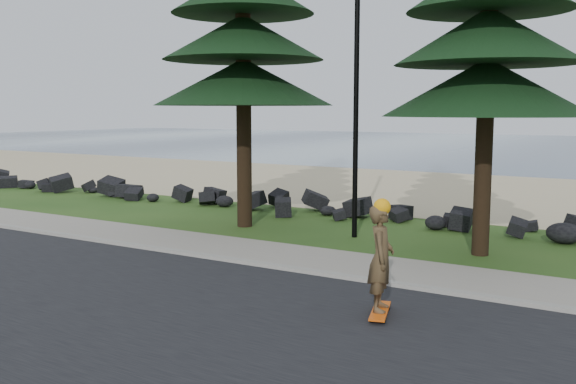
% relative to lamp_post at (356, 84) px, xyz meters
% --- Properties ---
extents(ground, '(160.00, 160.00, 0.00)m').
position_rel_lamp_post_xyz_m(ground, '(0.00, -3.20, -4.13)').
color(ground, '#254716').
rests_on(ground, ground).
extents(road, '(160.00, 7.00, 0.02)m').
position_rel_lamp_post_xyz_m(road, '(0.00, -7.70, -4.12)').
color(road, black).
rests_on(road, ground).
extents(kerb, '(160.00, 0.20, 0.10)m').
position_rel_lamp_post_xyz_m(kerb, '(0.00, -4.10, -4.08)').
color(kerb, gray).
rests_on(kerb, ground).
extents(sidewalk, '(160.00, 2.00, 0.08)m').
position_rel_lamp_post_xyz_m(sidewalk, '(0.00, -3.00, -4.09)').
color(sidewalk, gray).
rests_on(sidewalk, ground).
extents(beach_sand, '(160.00, 15.00, 0.01)m').
position_rel_lamp_post_xyz_m(beach_sand, '(0.00, 11.30, -4.13)').
color(beach_sand, tan).
rests_on(beach_sand, ground).
extents(seawall_boulders, '(60.00, 2.40, 1.10)m').
position_rel_lamp_post_xyz_m(seawall_boulders, '(0.00, 2.40, -4.13)').
color(seawall_boulders, black).
rests_on(seawall_boulders, ground).
extents(lamp_post, '(0.25, 0.14, 8.14)m').
position_rel_lamp_post_xyz_m(lamp_post, '(0.00, 0.00, 0.00)').
color(lamp_post, black).
rests_on(lamp_post, ground).
extents(skateboarder, '(0.59, 1.10, 1.99)m').
position_rel_lamp_post_xyz_m(skateboarder, '(3.27, -5.95, -3.13)').
color(skateboarder, '#E1520D').
rests_on(skateboarder, ground).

